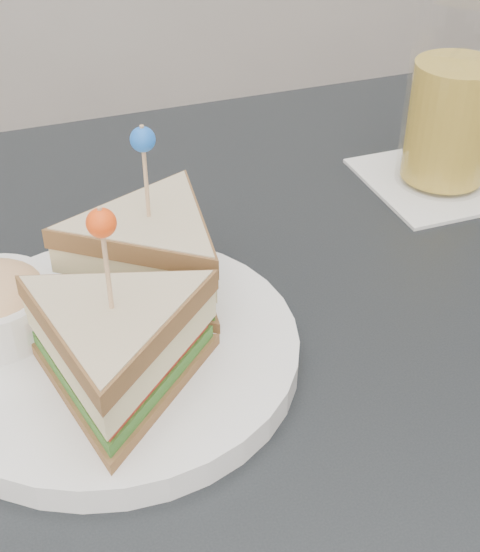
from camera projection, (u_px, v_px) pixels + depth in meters
name	position (u px, v px, depth m)	size (l,w,h in m)	color
table	(232.00, 424.00, 0.57)	(0.80, 0.80, 0.75)	black
plate_meal	(117.00, 309.00, 0.49)	(0.29, 0.29, 0.14)	white
drink_set	(453.00, 105.00, 0.67)	(0.13, 0.13, 0.17)	white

